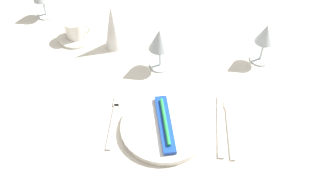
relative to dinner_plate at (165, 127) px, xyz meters
name	(u,v)px	position (x,y,z in m)	size (l,w,h in m)	color
ground_plane	(176,182)	(0.03, 0.27, -0.75)	(6.00, 6.00, 0.00)	slate
dining_table	(178,85)	(0.03, 0.27, -0.09)	(1.80, 1.11, 0.74)	silver
dinner_plate	(165,127)	(0.00, 0.00, 0.00)	(0.26, 0.26, 0.02)	white
toothbrush_package	(165,123)	(0.00, 0.00, 0.02)	(0.08, 0.21, 0.02)	blue
fork_outer	(114,119)	(-0.15, 0.02, -0.01)	(0.02, 0.20, 0.00)	beige
dinner_knife	(220,127)	(0.16, 0.02, -0.01)	(0.02, 0.23, 0.00)	beige
spoon_soup	(229,121)	(0.19, 0.04, -0.01)	(0.03, 0.22, 0.01)	beige
saucer_left	(77,37)	(-0.36, 0.41, 0.00)	(0.14, 0.14, 0.01)	white
coffee_cup_left	(75,29)	(-0.36, 0.41, 0.03)	(0.09, 0.07, 0.06)	white
wine_glass_left	(160,41)	(-0.04, 0.27, 0.10)	(0.08, 0.08, 0.15)	silver
wine_glass_right	(265,36)	(0.31, 0.33, 0.09)	(0.07, 0.07, 0.15)	silver
napkin_folded	(113,27)	(-0.21, 0.37, 0.07)	(0.07, 0.07, 0.17)	white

